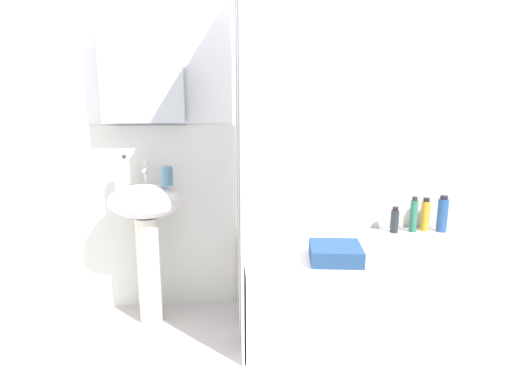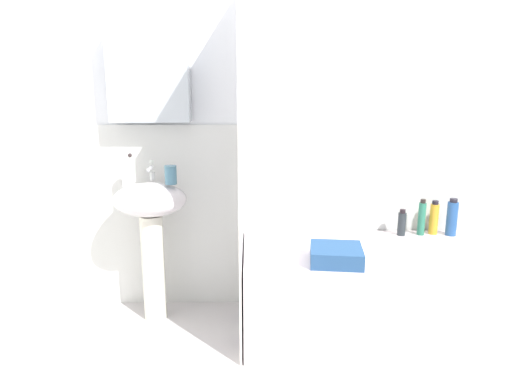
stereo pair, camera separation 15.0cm
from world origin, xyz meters
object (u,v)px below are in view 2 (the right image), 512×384
sink (151,221)px  body_wash_bottle (402,223)px  bathtub (363,291)px  shampoo_bottle (452,218)px  soap_dispenser (131,169)px  toothbrush_cup (171,175)px  lotion_bottle (434,218)px  towel_folded (336,255)px  conditioner_bottle (422,218)px

sink → body_wash_bottle: sink is taller
bathtub → shampoo_bottle: size_ratio=5.90×
shampoo_bottle → soap_dispenser: bearing=-179.0°
toothbrush_cup → lotion_bottle: 1.68m
soap_dispenser → bathtub: size_ratio=0.12×
toothbrush_cup → bathtub: 1.33m
body_wash_bottle → towel_folded: body_wash_bottle is taller
body_wash_bottle → toothbrush_cup: bearing=-175.1°
lotion_bottle → body_wash_bottle: bearing=-173.0°
soap_dispenser → shampoo_bottle: 2.02m
soap_dispenser → toothbrush_cup: size_ratio=1.55×
conditioner_bottle → towel_folded: 0.78m
toothbrush_cup → shampoo_bottle: (1.74, 0.12, -0.30)m
sink → towel_folded: sink is taller
toothbrush_cup → shampoo_bottle: bearing=4.0°
bathtub → conditioner_bottle: conditioner_bottle is taller
shampoo_bottle → conditioner_bottle: size_ratio=1.03×
bathtub → conditioner_bottle: 0.62m
soap_dispenser → sink: bearing=-27.5°
bathtub → towel_folded: bearing=-138.1°
soap_dispenser → bathtub: 1.57m
sink → bathtub: 1.34m
toothbrush_cup → conditioner_bottle: 1.59m
lotion_bottle → conditioner_bottle: (-0.09, -0.02, 0.01)m
soap_dispenser → body_wash_bottle: bearing=1.3°
toothbrush_cup → towel_folded: size_ratio=0.40×
conditioner_bottle → sink: bearing=-176.3°
shampoo_bottle → conditioner_bottle: (-0.19, 0.01, -0.00)m
soap_dispenser → conditioner_bottle: (1.81, 0.05, -0.33)m
toothbrush_cup → bathtub: (1.14, -0.15, -0.67)m
shampoo_bottle → body_wash_bottle: (-0.32, 0.00, -0.03)m
bathtub → towel_folded: size_ratio=5.14×
sink → soap_dispenser: (-0.12, 0.06, 0.31)m
shampoo_bottle → conditioner_bottle: shampoo_bottle is taller
bathtub → conditioner_bottle: (0.42, 0.28, 0.37)m
toothbrush_cup → body_wash_bottle: 1.47m
conditioner_bottle → lotion_bottle: bearing=11.1°
bathtub → body_wash_bottle: 0.52m
toothbrush_cup → body_wash_bottle: bearing=4.9°
soap_dispenser → bathtub: (1.39, -0.23, -0.69)m
body_wash_bottle → conditioner_bottle: bearing=4.2°
toothbrush_cup → bathtub: size_ratio=0.08×
shampoo_bottle → conditioner_bottle: bearing=176.9°
soap_dispenser → towel_folded: bearing=-19.5°
toothbrush_cup → towel_folded: bearing=-19.8°
conditioner_bottle → towel_folded: bearing=-143.4°
conditioner_bottle → towel_folded: conditioner_bottle is taller
towel_folded → sink: bearing=161.5°
toothbrush_cup → lotion_bottle: (1.64, 0.15, -0.31)m
soap_dispenser → shampoo_bottle: soap_dispenser is taller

